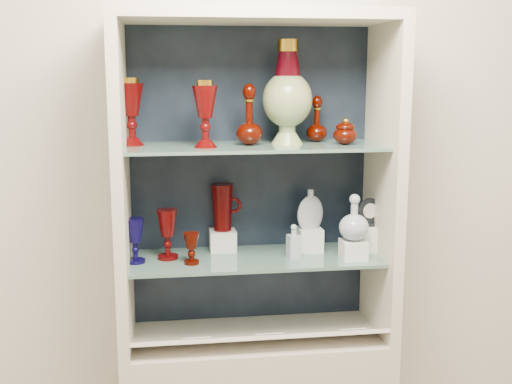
{
  "coord_description": "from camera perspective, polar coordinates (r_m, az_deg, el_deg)",
  "views": [
    {
      "loc": [
        -0.32,
        -0.74,
        1.73
      ],
      "look_at": [
        0.0,
        1.53,
        1.3
      ],
      "focal_mm": 45.0,
      "sensor_mm": 36.0,
      "label": 1
    }
  ],
  "objects": [
    {
      "name": "pedestal_lamp_right",
      "position": [
        2.25,
        -4.54,
        6.93
      ],
      "size": [
        0.09,
        0.09,
        0.23
      ],
      "primitive_type": null,
      "rotation": [
        0.0,
        0.0,
        -0.02
      ],
      "color": "#4D0303",
      "rests_on": "shelf_upper"
    },
    {
      "name": "ruby_pitcher",
      "position": [
        2.46,
        -3.01,
        -1.37
      ],
      "size": [
        0.15,
        0.11,
        0.18
      ],
      "primitive_type": null,
      "rotation": [
        0.0,
        0.0,
        -0.22
      ],
      "color": "#4D0303",
      "rests_on": "riser_ruby_pitcher"
    },
    {
      "name": "label_ledge",
      "position": [
        2.38,
        0.37,
        -12.88
      ],
      "size": [
        0.92,
        0.17,
        0.09
      ],
      "primitive_type": "cube",
      "rotation": [
        -0.44,
        0.0,
        0.0
      ],
      "color": "beige",
      "rests_on": "cabinet_base"
    },
    {
      "name": "cabinet_side_left",
      "position": [
        2.31,
        -11.86,
        0.3
      ],
      "size": [
        0.04,
        0.4,
        1.15
      ],
      "primitive_type": "cube",
      "color": "beige",
      "rests_on": "cabinet_base"
    },
    {
      "name": "pedestal_lamp_left",
      "position": [
        2.35,
        -11.02,
        7.02
      ],
      "size": [
        0.11,
        0.11,
        0.24
      ],
      "primitive_type": null,
      "rotation": [
        0.0,
        0.0,
        0.2
      ],
      "color": "#4D0303",
      "rests_on": "shelf_upper"
    },
    {
      "name": "cameo_medallion",
      "position": [
        2.48,
        10.06,
        -1.75
      ],
      "size": [
        0.1,
        0.05,
        0.11
      ],
      "primitive_type": null,
      "rotation": [
        0.0,
        0.0,
        0.18
      ],
      "color": "black",
      "rests_on": "riser_cameo_medallion"
    },
    {
      "name": "cabinet_top_cap",
      "position": [
        2.3,
        -0.0,
        15.36
      ],
      "size": [
        1.0,
        0.4,
        0.04
      ],
      "primitive_type": "cube",
      "color": "beige",
      "rests_on": "cabinet_side_left"
    },
    {
      "name": "lidded_bowl",
      "position": [
        2.36,
        7.94,
        5.39
      ],
      "size": [
        0.11,
        0.11,
        0.1
      ],
      "primitive_type": null,
      "rotation": [
        0.0,
        0.0,
        -0.27
      ],
      "color": "#3D0800",
      "rests_on": "shelf_upper"
    },
    {
      "name": "clear_round_decanter",
      "position": [
        2.37,
        8.72,
        -2.35
      ],
      "size": [
        0.12,
        0.12,
        0.17
      ],
      "primitive_type": null,
      "rotation": [
        0.0,
        0.0,
        0.13
      ],
      "color": "#9FAAB7",
      "rests_on": "riser_clear_round_decanter"
    },
    {
      "name": "flat_flask",
      "position": [
        2.45,
        4.86,
        -1.46
      ],
      "size": [
        0.12,
        0.08,
        0.16
      ],
      "primitive_type": null,
      "rotation": [
        0.0,
        0.0,
        0.32
      ],
      "color": "#B4B9C6",
      "rests_on": "riser_flat_flask"
    },
    {
      "name": "label_card_0",
      "position": [
        2.36,
        -5.29,
        -12.8
      ],
      "size": [
        0.1,
        0.06,
        0.03
      ],
      "primitive_type": "cube",
      "rotation": [
        -0.44,
        0.0,
        0.0
      ],
      "color": "white",
      "rests_on": "label_ledge"
    },
    {
      "name": "riser_clear_round_decanter",
      "position": [
        2.4,
        8.64,
        -5.08
      ],
      "size": [
        0.09,
        0.09,
        0.07
      ],
      "primitive_type": "cube",
      "color": "silver",
      "rests_on": "shelf_lower"
    },
    {
      "name": "ruby_decanter_a",
      "position": [
        2.31,
        -0.61,
        7.23
      ],
      "size": [
        0.12,
        0.12,
        0.25
      ],
      "primitive_type": null,
      "rotation": [
        0.0,
        0.0,
        -0.32
      ],
      "color": "#3D0800",
      "rests_on": "shelf_upper"
    },
    {
      "name": "riser_ruby_pitcher",
      "position": [
        2.49,
        -2.98,
        -4.31
      ],
      "size": [
        0.1,
        0.1,
        0.08
      ],
      "primitive_type": "cube",
      "color": "silver",
      "rests_on": "shelf_lower"
    },
    {
      "name": "shelf_upper",
      "position": [
        2.33,
        -0.07,
        4.06
      ],
      "size": [
        0.92,
        0.34,
        0.01
      ],
      "primitive_type": "cube",
      "color": "slate",
      "rests_on": "cabinet_side_left"
    },
    {
      "name": "ruby_decanter_b",
      "position": [
        2.44,
        5.44,
        6.62
      ],
      "size": [
        0.1,
        0.1,
        0.18
      ],
      "primitive_type": null,
      "rotation": [
        0.0,
        0.0,
        -0.28
      ],
      "color": "#3D0800",
      "rests_on": "shelf_upper"
    },
    {
      "name": "shelf_lower",
      "position": [
        2.41,
        -0.07,
        -5.9
      ],
      "size": [
        0.92,
        0.34,
        0.01
      ],
      "primitive_type": "cube",
      "color": "slate",
      "rests_on": "cabinet_side_left"
    },
    {
      "name": "label_card_1",
      "position": [
        2.38,
        1.11,
        -12.51
      ],
      "size": [
        0.1,
        0.06,
        0.03
      ],
      "primitive_type": "cube",
      "rotation": [
        -0.44,
        0.0,
        0.0
      ],
      "color": "white",
      "rests_on": "label_ledge"
    },
    {
      "name": "cabinet_back_panel",
      "position": [
        2.51,
        -0.6,
        1.36
      ],
      "size": [
        0.98,
        0.02,
        1.15
      ],
      "primitive_type": "cube",
      "color": "black",
      "rests_on": "cabinet_base"
    },
    {
      "name": "ruby_goblet_small",
      "position": [
        2.32,
        -5.76,
        -5.02
      ],
      "size": [
        0.07,
        0.07,
        0.11
      ],
      "primitive_type": null,
      "rotation": [
        0.0,
        0.0,
        -0.21
      ],
      "color": "#3D0800",
      "rests_on": "shelf_lower"
    },
    {
      "name": "enamel_urn",
      "position": [
        2.35,
        2.81,
        8.84
      ],
      "size": [
        0.23,
        0.23,
        0.37
      ],
      "primitive_type": null,
      "rotation": [
        0.0,
        0.0,
        0.33
      ],
      "color": "#0D4D14",
      "rests_on": "shelf_upper"
    },
    {
      "name": "wall_back",
      "position": [
        2.53,
        -0.69,
        3.14
      ],
      "size": [
        3.5,
        0.02,
        2.8
      ],
      "primitive_type": "cube",
      "color": "silver",
      "rests_on": "ground"
    },
    {
      "name": "clear_square_bottle",
      "position": [
        2.38,
        3.37,
        -4.38
      ],
      "size": [
        0.05,
        0.05,
        0.13
      ],
      "primitive_type": null,
      "rotation": [
        0.0,
        0.0,
        0.21
      ],
      "color": "#9FAAB7",
      "rests_on": "shelf_lower"
    },
    {
      "name": "cobalt_goblet",
      "position": [
        2.36,
        -10.7,
        -4.27
      ],
      "size": [
        0.07,
        0.07,
        0.16
      ],
      "primitive_type": null,
      "rotation": [
        0.0,
        0.0,
        -0.04
      ],
      "color": "#0A0538",
      "rests_on": "shelf_lower"
    },
    {
      "name": "label_card_2",
      "position": [
        2.44,
        8.41,
        -11.99
      ],
      "size": [
        0.1,
        0.06,
        0.03
      ],
      "primitive_type": "cube",
      "rotation": [
        -0.44,
        0.0,
        0.0
      ],
      "color": "white",
      "rests_on": "label_ledge"
    },
    {
      "name": "riser_cameo_medallion",
      "position": [
        2.5,
        9.98,
        -4.13
      ],
      "size": [
        0.08,
        0.08,
        0.1
      ],
      "primitive_type": "cube",
      "color": "silver",
      "rests_on": "shelf_lower"
    },
    {
      "name": "ruby_goblet_tall",
      "position": [
        2.38,
        -7.89,
        -3.75
      ],
      "size": [
        0.09,
        0.09,
        0.19
      ],
      "primitive_type": null,
      "rotation": [
        0.0,
        0.0,
        0.2
      ],
      "color": "#4D0303",
      "rests_on": "shelf_lower"
    },
    {
      "name": "riser_flat_flask",
      "position": [
        2.48,
        4.81,
        -4.24
      ],
      "size": [
        0.09,
        0.09,
        0.09
      ],
      "primitive_type": "cube",
      "color": "silver",
      "rests_on": "shelf_lower"
    },
    {
      "name": "cabinet_side_right",
      "position": [
        2.44,
        11.23,
        0.86
      ],
      "size": [
        0.04,
        0.4,
        1.15
      ],
      "primitive_type": "cube",
      "color": "beige",
      "rests_on": "cabinet_base"
    }
  ]
}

